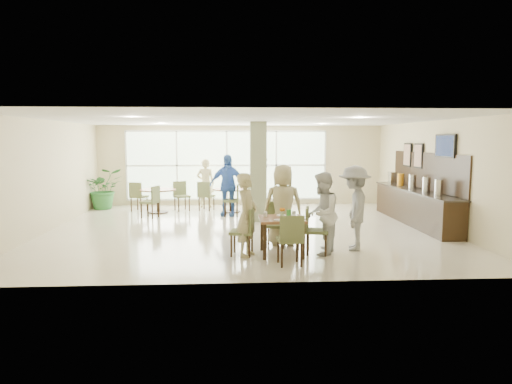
{
  "coord_description": "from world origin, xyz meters",
  "views": [
    {
      "loc": [
        -0.41,
        -11.65,
        2.31
      ],
      "look_at": [
        0.2,
        -1.2,
        1.1
      ],
      "focal_mm": 32.0,
      "sensor_mm": 36.0,
      "label": 1
    }
  ],
  "objects": [
    {
      "name": "teen_left",
      "position": [
        -0.07,
        -2.76,
        0.83
      ],
      "size": [
        0.59,
        0.71,
        1.66
      ],
      "primitive_type": "imported",
      "rotation": [
        0.0,
        0.0,
        1.21
      ],
      "color": "tan",
      "rests_on": "ground"
    },
    {
      "name": "tabletop_clutter",
      "position": [
        0.68,
        -2.7,
        0.81
      ],
      "size": [
        0.79,
        0.74,
        0.21
      ],
      "color": "white",
      "rests_on": "main_table"
    },
    {
      "name": "teen_standing",
      "position": [
        2.19,
        -2.38,
        0.89
      ],
      "size": [
        0.91,
        1.27,
        1.78
      ],
      "primitive_type": "imported",
      "rotation": [
        0.0,
        0.0,
        -1.81
      ],
      "color": "#9C9C9E",
      "rests_on": "ground"
    },
    {
      "name": "main_table",
      "position": [
        0.63,
        -2.71,
        0.65
      ],
      "size": [
        0.89,
        0.89,
        0.75
      ],
      "color": "brown",
      "rests_on": "ground"
    },
    {
      "name": "teen_right",
      "position": [
        1.44,
        -2.72,
        0.83
      ],
      "size": [
        0.88,
        0.98,
        1.66
      ],
      "primitive_type": "imported",
      "rotation": [
        0.0,
        0.0,
        -1.94
      ],
      "color": "white",
      "rests_on": "ground"
    },
    {
      "name": "ground",
      "position": [
        0.0,
        0.0,
        0.0
      ],
      "size": [
        10.0,
        10.0,
        0.0
      ],
      "primitive_type": "plane",
      "color": "beige",
      "rests_on": "ground"
    },
    {
      "name": "wall_tv",
      "position": [
        4.94,
        -0.6,
        2.15
      ],
      "size": [
        0.06,
        1.0,
        0.58
      ],
      "color": "black",
      "rests_on": "ground"
    },
    {
      "name": "round_table_right",
      "position": [
        -0.37,
        2.83,
        0.58
      ],
      "size": [
        1.11,
        1.11,
        0.75
      ],
      "color": "brown",
      "rests_on": "ground"
    },
    {
      "name": "round_table_left",
      "position": [
        -2.67,
        2.8,
        0.58
      ],
      "size": [
        1.12,
        1.12,
        0.75
      ],
      "color": "brown",
      "rests_on": "ground"
    },
    {
      "name": "buffet_counter",
      "position": [
        4.7,
        0.51,
        0.55
      ],
      "size": [
        0.64,
        4.7,
        1.95
      ],
      "color": "black",
      "rests_on": "ground"
    },
    {
      "name": "adult_standing",
      "position": [
        -1.23,
        3.85,
        0.83
      ],
      "size": [
        0.63,
        0.44,
        1.66
      ],
      "primitive_type": "imported",
      "rotation": [
        0.0,
        0.0,
        3.07
      ],
      "color": "tan",
      "rests_on": "ground"
    },
    {
      "name": "window_bank",
      "position": [
        -0.5,
        4.46,
        1.4
      ],
      "size": [
        7.0,
        0.04,
        7.0
      ],
      "color": "silver",
      "rests_on": "ground"
    },
    {
      "name": "adult_b",
      "position": [
        0.55,
        2.87,
        0.94
      ],
      "size": [
        1.07,
        1.85,
        1.87
      ],
      "primitive_type": "imported",
      "rotation": [
        0.0,
        0.0,
        -1.38
      ],
      "color": "white",
      "rests_on": "ground"
    },
    {
      "name": "adult_a",
      "position": [
        -0.48,
        2.09,
        0.93
      ],
      "size": [
        1.2,
        0.84,
        1.86
      ],
      "primitive_type": "imported",
      "rotation": [
        0.0,
        0.0,
        -0.21
      ],
      "color": "#4170C5",
      "rests_on": "ground"
    },
    {
      "name": "teen_far",
      "position": [
        0.75,
        -1.87,
        0.89
      ],
      "size": [
        0.87,
        0.48,
        1.78
      ],
      "primitive_type": "imported",
      "rotation": [
        0.0,
        0.0,
        3.15
      ],
      "color": "tan",
      "rests_on": "ground"
    },
    {
      "name": "room_shell",
      "position": [
        0.0,
        0.0,
        1.7
      ],
      "size": [
        10.0,
        10.0,
        10.0
      ],
      "color": "white",
      "rests_on": "ground"
    },
    {
      "name": "chairs_table_left",
      "position": [
        -2.69,
        2.73,
        0.47
      ],
      "size": [
        1.97,
        1.89,
        0.95
      ],
      "color": "#545A31",
      "rests_on": "ground"
    },
    {
      "name": "column",
      "position": [
        0.4,
        1.2,
        1.4
      ],
      "size": [
        0.45,
        0.45,
        2.8
      ],
      "primitive_type": "cube",
      "color": "#727C56",
      "rests_on": "ground"
    },
    {
      "name": "chairs_main_table",
      "position": [
        0.61,
        -2.72,
        0.47
      ],
      "size": [
        2.05,
        1.97,
        0.95
      ],
      "color": "#545A31",
      "rests_on": "ground"
    },
    {
      "name": "potted_plant",
      "position": [
        -4.6,
        3.71,
        0.68
      ],
      "size": [
        1.62,
        1.62,
        1.36
      ],
      "primitive_type": "imported",
      "rotation": [
        0.0,
        0.0,
        0.43
      ],
      "color": "#28652A",
      "rests_on": "ground"
    },
    {
      "name": "chairs_table_right",
      "position": [
        -0.42,
        2.82,
        0.47
      ],
      "size": [
        2.06,
        1.72,
        0.95
      ],
      "color": "#545A31",
      "rests_on": "ground"
    },
    {
      "name": "framed_art_a",
      "position": [
        4.95,
        1.0,
        1.85
      ],
      "size": [
        0.05,
        0.55,
        0.7
      ],
      "color": "black",
      "rests_on": "ground"
    },
    {
      "name": "framed_art_b",
      "position": [
        4.95,
        1.8,
        1.85
      ],
      "size": [
        0.05,
        0.55,
        0.7
      ],
      "color": "black",
      "rests_on": "ground"
    }
  ]
}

